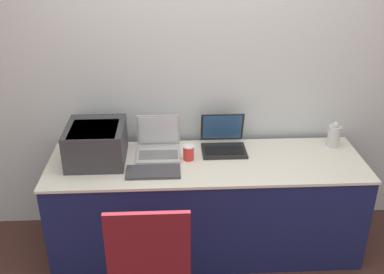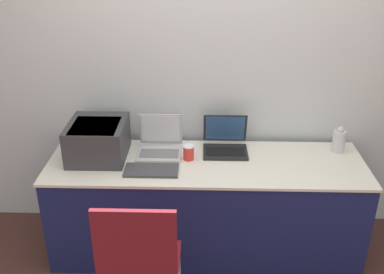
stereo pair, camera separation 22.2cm
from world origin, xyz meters
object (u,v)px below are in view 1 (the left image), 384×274
(laptop_left, at_px, (158,146))
(coffee_cup, at_px, (189,153))
(chair, at_px, (150,262))
(printer, at_px, (96,142))
(metal_pitcher, at_px, (334,135))
(external_keyboard, at_px, (153,172))
(laptop_right, at_px, (223,142))

(laptop_left, distance_m, coffee_cup, 0.24)
(laptop_left, bearing_deg, chair, -92.46)
(printer, height_order, laptop_left, laptop_left)
(laptop_left, xyz_separation_m, metal_pitcher, (1.32, 0.05, 0.03))
(laptop_left, bearing_deg, external_keyboard, -96.13)
(laptop_right, bearing_deg, printer, -171.92)
(external_keyboard, height_order, metal_pitcher, metal_pitcher)
(laptop_left, height_order, coffee_cup, laptop_left)
(printer, xyz_separation_m, laptop_left, (0.44, 0.09, -0.08))
(metal_pitcher, height_order, chair, chair)
(external_keyboard, relative_size, chair, 0.39)
(laptop_right, relative_size, coffee_cup, 2.95)
(coffee_cup, height_order, chair, chair)
(printer, bearing_deg, laptop_left, 11.21)
(coffee_cup, distance_m, chair, 0.90)
(laptop_left, distance_m, metal_pitcher, 1.32)
(laptop_right, distance_m, chair, 1.14)
(laptop_right, xyz_separation_m, coffee_cup, (-0.27, -0.16, 0.00))
(coffee_cup, bearing_deg, metal_pitcher, 8.23)
(printer, distance_m, coffee_cup, 0.66)
(metal_pitcher, bearing_deg, printer, -175.68)
(laptop_left, distance_m, laptop_right, 0.49)
(printer, relative_size, coffee_cup, 3.92)
(printer, bearing_deg, coffee_cup, -2.37)
(printer, height_order, external_keyboard, printer)
(printer, distance_m, external_keyboard, 0.47)
(laptop_right, height_order, chair, laptop_right)
(coffee_cup, bearing_deg, external_keyboard, -143.60)
(laptop_right, distance_m, external_keyboard, 0.62)
(printer, relative_size, laptop_right, 1.33)
(laptop_left, height_order, external_keyboard, laptop_left)
(laptop_right, relative_size, metal_pitcher, 1.63)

